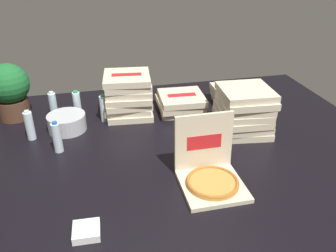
% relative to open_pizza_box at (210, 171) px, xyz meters
% --- Properties ---
extents(ground_plane, '(3.20, 2.40, 0.02)m').
position_rel_open_pizza_box_xyz_m(ground_plane, '(-0.20, 0.38, -0.09)').
color(ground_plane, black).
extents(open_pizza_box, '(0.35, 0.38, 0.38)m').
position_rel_open_pizza_box_xyz_m(open_pizza_box, '(0.00, 0.00, 0.00)').
color(open_pizza_box, beige).
rests_on(open_pizza_box, ground_plane).
extents(pizza_stack_right_near, '(0.39, 0.40, 0.15)m').
position_rel_open_pizza_box_xyz_m(pizza_stack_right_near, '(0.09, 0.97, -0.01)').
color(pizza_stack_right_near, beige).
rests_on(pizza_stack_right_near, ground_plane).
extents(pizza_stack_left_far, '(0.41, 0.40, 0.34)m').
position_rel_open_pizza_box_xyz_m(pizza_stack_left_far, '(0.44, 0.53, 0.09)').
color(pizza_stack_left_far, beige).
rests_on(pizza_stack_left_far, ground_plane).
extents(pizza_stack_left_mid, '(0.41, 0.41, 0.34)m').
position_rel_open_pizza_box_xyz_m(pizza_stack_left_mid, '(-0.34, 1.01, 0.09)').
color(pizza_stack_left_mid, beige).
rests_on(pizza_stack_left_mid, ground_plane).
extents(pizza_stack_center_near, '(0.39, 0.39, 0.14)m').
position_rel_open_pizza_box_xyz_m(pizza_stack_center_near, '(0.58, 0.99, -0.01)').
color(pizza_stack_center_near, beige).
rests_on(pizza_stack_center_near, ground_plane).
extents(ice_bucket, '(0.28, 0.28, 0.12)m').
position_rel_open_pizza_box_xyz_m(ice_bucket, '(-0.82, 0.84, -0.02)').
color(ice_bucket, '#B7BABF').
rests_on(ice_bucket, ground_plane).
extents(water_bottle_0, '(0.06, 0.06, 0.22)m').
position_rel_open_pizza_box_xyz_m(water_bottle_0, '(-1.07, 0.77, 0.03)').
color(water_bottle_0, silver).
rests_on(water_bottle_0, ground_plane).
extents(water_bottle_1, '(0.06, 0.06, 0.22)m').
position_rel_open_pizza_box_xyz_m(water_bottle_1, '(-0.75, 1.05, 0.03)').
color(water_bottle_1, silver).
rests_on(water_bottle_1, ground_plane).
extents(water_bottle_2, '(0.06, 0.06, 0.22)m').
position_rel_open_pizza_box_xyz_m(water_bottle_2, '(-0.87, 0.55, 0.03)').
color(water_bottle_2, silver).
rests_on(water_bottle_2, ground_plane).
extents(water_bottle_3, '(0.06, 0.06, 0.22)m').
position_rel_open_pizza_box_xyz_m(water_bottle_3, '(-0.54, 0.93, 0.03)').
color(water_bottle_3, white).
rests_on(water_bottle_3, ground_plane).
extents(water_bottle_4, '(0.06, 0.06, 0.22)m').
position_rel_open_pizza_box_xyz_m(water_bottle_4, '(-0.93, 1.08, 0.03)').
color(water_bottle_4, silver).
rests_on(water_bottle_4, ground_plane).
extents(potted_plant, '(0.31, 0.31, 0.44)m').
position_rel_open_pizza_box_xyz_m(potted_plant, '(-1.24, 1.15, 0.16)').
color(potted_plant, '#513323').
rests_on(potted_plant, ground_plane).
extents(napkin_pile, '(0.13, 0.13, 0.04)m').
position_rel_open_pizza_box_xyz_m(napkin_pile, '(-0.71, -0.26, -0.06)').
color(napkin_pile, white).
rests_on(napkin_pile, ground_plane).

